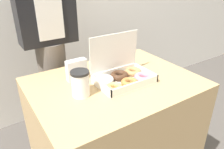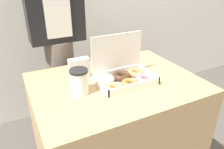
{
  "view_description": "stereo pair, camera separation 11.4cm",
  "coord_description": "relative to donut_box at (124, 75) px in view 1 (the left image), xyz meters",
  "views": [
    {
      "loc": [
        -0.61,
        -0.9,
        1.33
      ],
      "look_at": [
        -0.05,
        -0.05,
        0.82
      ],
      "focal_mm": 35.0,
      "sensor_mm": 36.0,
      "label": 1
    },
    {
      "loc": [
        -0.51,
        -0.96,
        1.33
      ],
      "look_at": [
        -0.05,
        -0.05,
        0.82
      ],
      "focal_mm": 35.0,
      "sensor_mm": 36.0,
      "label": 2
    }
  ],
  "objects": [
    {
      "name": "person_customer",
      "position": [
        -0.23,
        0.56,
        0.13
      ],
      "size": [
        0.37,
        0.21,
        1.64
      ],
      "color": "#665B51",
      "rests_on": "ground_plane"
    },
    {
      "name": "donut_box",
      "position": [
        0.0,
        0.0,
        0.0
      ],
      "size": [
        0.33,
        0.23,
        0.26
      ],
      "color": "white",
      "rests_on": "table"
    },
    {
      "name": "coffee_cup",
      "position": [
        -0.27,
        -0.01,
        0.03
      ],
      "size": [
        0.09,
        0.09,
        0.13
      ],
      "color": "white",
      "rests_on": "table"
    },
    {
      "name": "napkin_holder",
      "position": [
        -0.21,
        0.16,
        0.02
      ],
      "size": [
        0.12,
        0.04,
        0.12
      ],
      "color": "silver",
      "rests_on": "table"
    },
    {
      "name": "table",
      "position": [
        -0.04,
        0.03,
        -0.41
      ],
      "size": [
        0.93,
        0.69,
        0.75
      ],
      "color": "tan",
      "rests_on": "ground_plane"
    }
  ]
}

